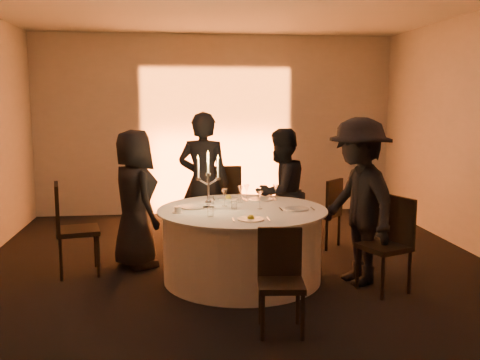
{
  "coord_description": "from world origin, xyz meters",
  "views": [
    {
      "loc": [
        -0.7,
        -5.52,
        1.91
      ],
      "look_at": [
        0.0,
        0.2,
        1.05
      ],
      "focal_mm": 40.0,
      "sensor_mm": 36.0,
      "label": 1
    }
  ],
  "objects": [
    {
      "name": "floor",
      "position": [
        0.0,
        0.0,
        0.0
      ],
      "size": [
        7.0,
        7.0,
        0.0
      ],
      "primitive_type": "plane",
      "color": "black",
      "rests_on": "ground"
    },
    {
      "name": "wall_back",
      "position": [
        0.0,
        3.5,
        1.5
      ],
      "size": [
        7.0,
        0.0,
        7.0
      ],
      "primitive_type": "plane",
      "rotation": [
        1.57,
        0.0,
        0.0
      ],
      "color": "beige",
      "rests_on": "floor"
    },
    {
      "name": "wall_front",
      "position": [
        0.0,
        -3.5,
        1.5
      ],
      "size": [
        7.0,
        0.0,
        7.0
      ],
      "primitive_type": "plane",
      "rotation": [
        -1.57,
        0.0,
        0.0
      ],
      "color": "beige",
      "rests_on": "floor"
    },
    {
      "name": "uplighter_fixture",
      "position": [
        0.0,
        3.2,
        0.05
      ],
      "size": [
        0.25,
        0.12,
        0.1
      ],
      "primitive_type": "cube",
      "color": "black",
      "rests_on": "floor"
    },
    {
      "name": "banquet_table",
      "position": [
        0.0,
        0.0,
        0.38
      ],
      "size": [
        1.8,
        1.8,
        0.77
      ],
      "color": "black",
      "rests_on": "floor"
    },
    {
      "name": "chair_left",
      "position": [
        -1.86,
        0.37,
        0.58
      ],
      "size": [
        0.53,
        0.53,
        1.02
      ],
      "rotation": [
        0.0,
        0.0,
        1.78
      ],
      "color": "black",
      "rests_on": "floor"
    },
    {
      "name": "chair_back_left",
      "position": [
        -0.06,
        1.52,
        0.6
      ],
      "size": [
        0.48,
        0.48,
        1.06
      ],
      "rotation": [
        0.0,
        0.0,
        3.1
      ],
      "color": "black",
      "rests_on": "floor"
    },
    {
      "name": "chair_back_right",
      "position": [
        1.26,
        1.13,
        0.51
      ],
      "size": [
        0.56,
        0.56,
        0.9
      ],
      "rotation": [
        0.0,
        0.0,
        -2.35
      ],
      "color": "black",
      "rests_on": "floor"
    },
    {
      "name": "chair_right",
      "position": [
        1.43,
        -0.52,
        0.54
      ],
      "size": [
        0.54,
        0.54,
        0.95
      ],
      "rotation": [
        0.0,
        0.0,
        -1.19
      ],
      "color": "black",
      "rests_on": "floor"
    },
    {
      "name": "chair_front",
      "position": [
        0.16,
        -1.31,
        0.48
      ],
      "size": [
        0.41,
        0.41,
        0.85
      ],
      "rotation": [
        0.0,
        0.0,
        -0.11
      ],
      "color": "black",
      "rests_on": "floor"
    },
    {
      "name": "guest_left",
      "position": [
        -1.17,
        0.6,
        0.79
      ],
      "size": [
        0.8,
        0.92,
        1.59
      ],
      "primitive_type": "imported",
      "rotation": [
        0.0,
        0.0,
        2.05
      ],
      "color": "black",
      "rests_on": "floor"
    },
    {
      "name": "guest_back_left",
      "position": [
        -0.35,
        1.1,
        0.89
      ],
      "size": [
        0.75,
        0.6,
        1.78
      ],
      "primitive_type": "imported",
      "rotation": [
        0.0,
        0.0,
        2.83
      ],
      "color": "black",
      "rests_on": "floor"
    },
    {
      "name": "guest_back_right",
      "position": [
        0.58,
        0.85,
        0.79
      ],
      "size": [
        0.97,
        0.93,
        1.58
      ],
      "primitive_type": "imported",
      "rotation": [
        0.0,
        0.0,
        -2.54
      ],
      "color": "black",
      "rests_on": "floor"
    },
    {
      "name": "guest_right",
      "position": [
        1.18,
        -0.26,
        0.87
      ],
      "size": [
        0.87,
        1.24,
        1.74
      ],
      "primitive_type": "imported",
      "rotation": [
        0.0,
        0.0,
        -1.36
      ],
      "color": "black",
      "rests_on": "floor"
    },
    {
      "name": "plate_left",
      "position": [
        -0.51,
        0.13,
        0.78
      ],
      "size": [
        0.36,
        0.29,
        0.01
      ],
      "color": "white",
      "rests_on": "banquet_table"
    },
    {
      "name": "plate_back_left",
      "position": [
        -0.09,
        0.56,
        0.79
      ],
      "size": [
        0.36,
        0.25,
        0.08
      ],
      "color": "white",
      "rests_on": "banquet_table"
    },
    {
      "name": "plate_back_right",
      "position": [
        0.27,
        0.48,
        0.78
      ],
      "size": [
        0.35,
        0.29,
        0.01
      ],
      "color": "white",
      "rests_on": "banquet_table"
    },
    {
      "name": "plate_right",
      "position": [
        0.57,
        -0.1,
        0.78
      ],
      "size": [
        0.36,
        0.26,
        0.01
      ],
      "color": "white",
      "rests_on": "banquet_table"
    },
    {
      "name": "plate_front",
      "position": [
        0.02,
        -0.54,
        0.79
      ],
      "size": [
        0.36,
        0.26,
        0.08
      ],
      "color": "white",
      "rests_on": "banquet_table"
    },
    {
      "name": "coffee_cup",
      "position": [
        -0.68,
        -0.12,
        0.8
      ],
      "size": [
        0.11,
        0.11,
        0.07
      ],
      "color": "white",
      "rests_on": "banquet_table"
    },
    {
      "name": "candelabra",
      "position": [
        -0.36,
        0.05,
        0.99
      ],
      "size": [
        0.26,
        0.13,
        0.62
      ],
      "color": "silver",
      "rests_on": "banquet_table"
    },
    {
      "name": "wine_glass_a",
      "position": [
        0.11,
        0.43,
        0.91
      ],
      "size": [
        0.07,
        0.07,
        0.19
      ],
      "color": "white",
      "rests_on": "banquet_table"
    },
    {
      "name": "wine_glass_b",
      "position": [
        0.44,
        0.43,
        0.91
      ],
      "size": [
        0.07,
        0.07,
        0.19
      ],
      "color": "white",
      "rests_on": "banquet_table"
    },
    {
      "name": "wine_glass_c",
      "position": [
        0.02,
        0.36,
        0.91
      ],
      "size": [
        0.07,
        0.07,
        0.19
      ],
      "color": "white",
      "rests_on": "banquet_table"
    },
    {
      "name": "wine_glass_d",
      "position": [
        -0.17,
        0.16,
        0.91
      ],
      "size": [
        0.07,
        0.07,
        0.19
      ],
      "color": "white",
      "rests_on": "banquet_table"
    },
    {
      "name": "wine_glass_e",
      "position": [
        0.18,
        -0.03,
        0.91
      ],
      "size": [
        0.07,
        0.07,
        0.19
      ],
      "color": "white",
      "rests_on": "banquet_table"
    },
    {
      "name": "tumbler_a",
      "position": [
        -0.31,
        0.29,
        0.82
      ],
      "size": [
        0.07,
        0.07,
        0.09
      ],
      "primitive_type": "cylinder",
      "color": "white",
      "rests_on": "banquet_table"
    },
    {
      "name": "tumbler_b",
      "position": [
        -0.36,
        -0.32,
        0.82
      ],
      "size": [
        0.07,
        0.07,
        0.09
      ],
      "primitive_type": "cylinder",
      "color": "white",
      "rests_on": "banquet_table"
    },
    {
      "name": "tumbler_c",
      "position": [
        -0.09,
        -0.0,
        0.82
      ],
      "size": [
        0.07,
        0.07,
        0.09
      ],
      "primitive_type": "cylinder",
      "color": "white",
      "rests_on": "banquet_table"
    }
  ]
}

